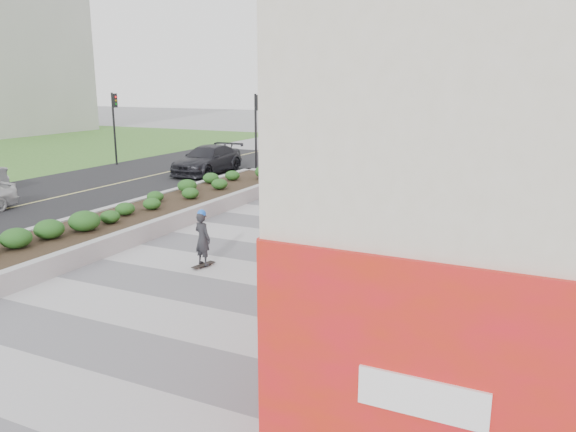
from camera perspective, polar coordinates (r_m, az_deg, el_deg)
name	(u,v)px	position (r m, az deg, el deg)	size (l,w,h in m)	color
ground	(160,320)	(12.06, -12.90, -10.28)	(160.00, 160.00, 0.00)	gray
walkway	(234,276)	(14.35, -5.46, -6.08)	(8.00, 36.00, 0.01)	#A8A8AD
building	(558,112)	(17.56, 25.73, 9.50)	(6.04, 24.08, 8.00)	beige
planter	(159,208)	(20.45, -12.99, 0.77)	(3.00, 18.00, 0.90)	#9E9EA0
street	(30,203)	(25.04, -24.70, 1.19)	(10.00, 40.00, 0.00)	black
traffic_signal_near	(257,122)	(29.77, -3.18, 9.53)	(0.33, 0.28, 4.20)	black
traffic_signal_far	(114,118)	(34.75, -17.22, 9.52)	(0.33, 0.28, 4.20)	black
distant_bldg_north_l	(443,32)	(64.90, 15.51, 17.59)	(16.00, 12.00, 20.00)	#ADAAA3
manhole_cover	(252,279)	(14.11, -3.70, -6.39)	(0.44, 0.44, 0.01)	#595654
skateboarder	(203,238)	(14.89, -8.68, -2.25)	(0.59, 0.75, 1.57)	beige
car_dark	(207,160)	(30.52, -8.18, 5.68)	(2.06, 5.06, 1.47)	black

